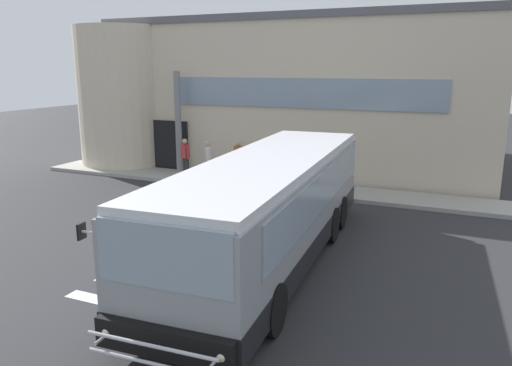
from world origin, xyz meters
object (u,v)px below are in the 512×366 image
entry_support_column (178,122)px  passenger_at_curb_edge (239,157)px  bus_main_foreground (270,211)px  passenger_near_column (185,156)px  passenger_by_doorway (208,158)px

entry_support_column → passenger_at_curb_edge: size_ratio=2.70×
bus_main_foreground → passenger_near_column: 9.89m
passenger_by_doorway → passenger_at_curb_edge: 1.33m
bus_main_foreground → passenger_at_curb_edge: bus_main_foreground is taller
bus_main_foreground → passenger_by_doorway: size_ratio=6.53×
bus_main_foreground → passenger_near_column: (-6.83, 7.14, -0.25)m
entry_support_column → passenger_by_doorway: entry_support_column is taller
passenger_near_column → passenger_at_curb_edge: same height
passenger_near_column → passenger_at_curb_edge: size_ratio=1.00×
entry_support_column → passenger_by_doorway: 2.58m
bus_main_foreground → passenger_by_doorway: (-5.64, 7.01, -0.25)m
passenger_by_doorway → bus_main_foreground: bearing=-51.2°
passenger_near_column → passenger_by_doorway: bearing=-6.5°
entry_support_column → passenger_by_doorway: (2.00, -0.93, -1.33)m
passenger_near_column → passenger_by_doorway: (1.20, -0.14, 0.00)m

